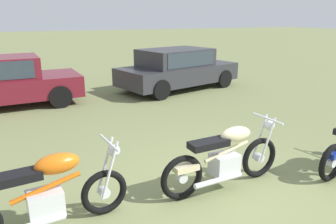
# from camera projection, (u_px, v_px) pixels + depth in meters

# --- Properties ---
(ground_plane) EXTENTS (120.00, 120.00, 0.00)m
(ground_plane) POSITION_uv_depth(u_px,v_px,m) (231.00, 197.00, 4.65)
(ground_plane) COLOR olive
(motorcycle_orange) EXTENTS (2.11, 0.66, 1.02)m
(motorcycle_orange) POSITION_uv_depth(u_px,v_px,m) (45.00, 195.00, 3.79)
(motorcycle_orange) COLOR black
(motorcycle_orange) RESTS_ON ground
(motorcycle_cream) EXTENTS (2.10, 0.64, 1.02)m
(motorcycle_cream) POSITION_uv_depth(u_px,v_px,m) (225.00, 158.00, 4.81)
(motorcycle_cream) COLOR black
(motorcycle_cream) RESTS_ON ground
(car_charcoal) EXTENTS (4.65, 2.82, 1.43)m
(car_charcoal) POSITION_uv_depth(u_px,v_px,m) (177.00, 67.00, 11.36)
(car_charcoal) COLOR #2D2D33
(car_charcoal) RESTS_ON ground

